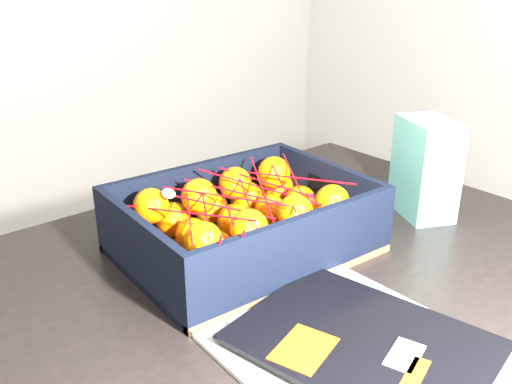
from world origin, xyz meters
TOP-DOWN VIEW (x-y plane):
  - table at (0.04, -0.04)m, footprint 1.24×0.86m
  - magazine_stack at (0.07, -0.21)m, footprint 0.28×0.32m
  - produce_crate at (0.12, 0.07)m, footprint 0.36×0.27m
  - clementine_heap at (0.12, 0.07)m, footprint 0.35×0.26m
  - mesh_net at (0.11, 0.06)m, footprint 0.30×0.24m
  - retail_carton at (0.45, -0.01)m, footprint 0.12×0.14m

SIDE VIEW (x-z plane):
  - table at x=0.04m, z-range 0.28..1.03m
  - magazine_stack at x=0.07m, z-range 0.75..0.77m
  - produce_crate at x=0.12m, z-range 0.73..0.84m
  - clementine_heap at x=0.12m, z-range 0.75..0.85m
  - retail_carton at x=0.45m, z-range 0.75..0.92m
  - mesh_net at x=0.11m, z-range 0.80..0.89m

